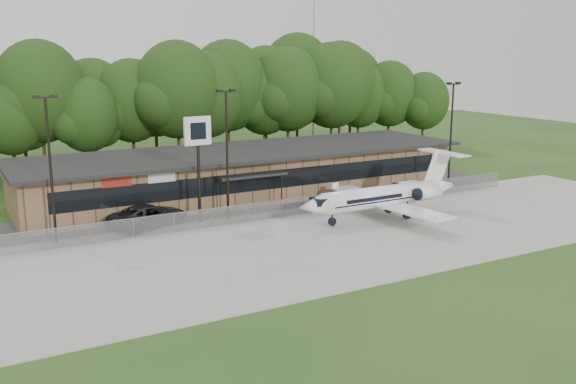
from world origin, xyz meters
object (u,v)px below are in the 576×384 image
pole_sign (198,142)px  business_jet (385,197)px  suv (149,215)px  terminal (245,172)px

pole_sign → business_jet: bearing=-28.6°
business_jet → pole_sign: 15.19m
suv → pole_sign: size_ratio=0.76×
business_jet → suv: 18.36m
terminal → suv: terminal is taller
terminal → business_jet: (5.94, -13.19, -0.37)m
suv → pole_sign: bearing=-123.5°
terminal → suv: 12.77m
business_jet → pole_sign: size_ratio=1.81×
suv → business_jet: bearing=-132.8°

